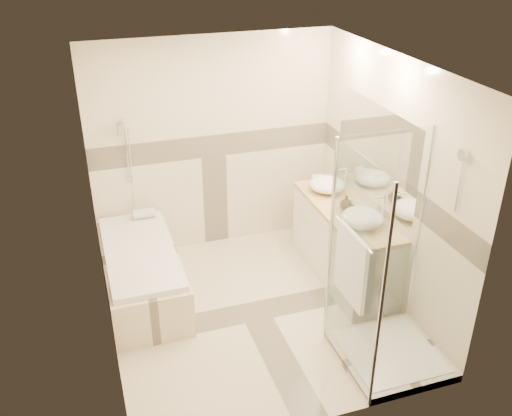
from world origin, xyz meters
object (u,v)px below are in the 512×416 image
object	(u,v)px
bathtub	(142,270)
shower_enclosure	(379,312)
vessel_sink_far	(362,218)
vessel_sink_near	(327,184)
vanity	(344,243)
amenity_bottle_a	(350,207)
amenity_bottle_b	(346,202)

from	to	relation	value
bathtub	shower_enclosure	xyz separation A→B (m)	(1.86, -1.62, 0.20)
vessel_sink_far	bathtub	bearing A→B (deg)	161.39
vessel_sink_near	vessel_sink_far	distance (m)	0.83
bathtub	vanity	size ratio (longest dim) A/B	1.05
bathtub	shower_enclosure	bearing A→B (deg)	-41.10
vanity	bathtub	bearing A→B (deg)	170.75
vessel_sink_far	vessel_sink_near	bearing A→B (deg)	90.00
shower_enclosure	amenity_bottle_a	size ratio (longest dim) A/B	13.58
amenity_bottle_a	bathtub	bearing A→B (deg)	168.13
bathtub	amenity_bottle_b	xyz separation A→B (m)	(2.13, -0.35, 0.62)
shower_enclosure	vessel_sink_near	bearing A→B (deg)	81.07
vanity	amenity_bottle_b	xyz separation A→B (m)	(-0.02, -0.00, 0.50)
amenity_bottle_b	amenity_bottle_a	bearing A→B (deg)	-90.00
bathtub	shower_enclosure	world-z (taller)	shower_enclosure
shower_enclosure	vessel_sink_far	xyz separation A→B (m)	(0.27, 0.90, 0.43)
vanity	shower_enclosure	bearing A→B (deg)	-102.97
vessel_sink_near	amenity_bottle_a	world-z (taller)	vessel_sink_near
bathtub	vanity	distance (m)	2.18
amenity_bottle_a	amenity_bottle_b	world-z (taller)	amenity_bottle_b
amenity_bottle_a	vessel_sink_near	bearing A→B (deg)	90.00
amenity_bottle_a	vanity	bearing A→B (deg)	78.44
vanity	vessel_sink_far	xyz separation A→B (m)	(-0.02, -0.37, 0.51)
vanity	amenity_bottle_b	bearing A→B (deg)	-171.31
vanity	vessel_sink_far	distance (m)	0.63
vanity	amenity_bottle_a	bearing A→B (deg)	-101.56
vanity	amenity_bottle_b	distance (m)	0.50
vanity	amenity_bottle_b	size ratio (longest dim) A/B	10.26
vanity	vessel_sink_far	size ratio (longest dim) A/B	3.84
amenity_bottle_b	vessel_sink_near	bearing A→B (deg)	90.00
bathtub	shower_enclosure	size ratio (longest dim) A/B	0.83
shower_enclosure	vessel_sink_far	bearing A→B (deg)	73.20
bathtub	amenity_bottle_a	world-z (taller)	amenity_bottle_a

